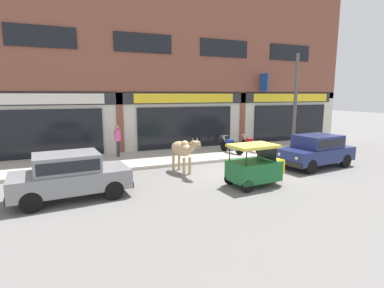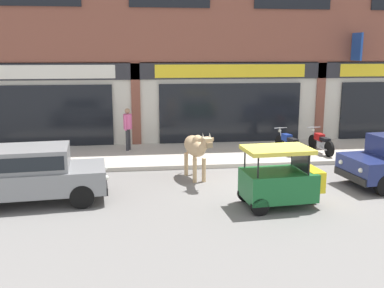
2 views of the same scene
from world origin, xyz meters
name	(u,v)px [view 1 (image 1 of 2)]	position (x,y,z in m)	size (l,w,h in m)	color
ground_plane	(238,174)	(0.00, 0.00, 0.00)	(90.00, 90.00, 0.00)	slate
sidewalk	(199,154)	(0.00, 4.07, 0.07)	(19.00, 3.73, 0.14)	#B7AFA3
shop_building	(184,68)	(0.00, 6.19, 4.77)	(23.00, 1.40, 9.95)	brown
cow	(183,149)	(-2.08, 1.05, 1.01)	(0.80, 2.13, 1.61)	tan
car_0	(316,149)	(3.88, -0.29, 0.81)	(3.74, 2.00, 1.46)	black
car_1	(70,174)	(-6.47, -0.54, 0.81)	(3.72, 1.91, 1.46)	black
auto_rickshaw	(255,168)	(-0.30, -1.62, 0.66)	(2.03, 1.29, 1.52)	black
motorcycle_0	(231,146)	(1.67, 3.48, 0.53)	(0.60, 1.80, 0.88)	black
motorcycle_1	(251,144)	(2.90, 3.44, 0.53)	(0.52, 1.81, 0.88)	black
pedestrian	(118,137)	(-4.16, 4.80, 1.12)	(0.32, 0.47, 1.60)	#2D2D33
utility_pole	(295,104)	(5.00, 2.50, 2.77)	(0.18, 0.18, 5.27)	#595651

